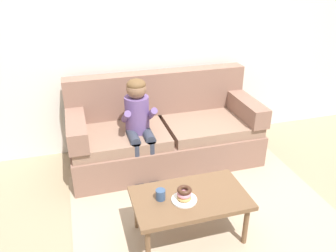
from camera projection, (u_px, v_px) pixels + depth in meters
The scene contains 12 objects.
ground at pixel (197, 200), 3.46m from camera, with size 10.00×10.00×0.00m, color #9E896B.
wall_back at pixel (160, 34), 4.04m from camera, with size 8.00×0.10×2.80m, color silver.
area_rug at pixel (206, 216), 3.24m from camera, with size 2.47×2.02×0.01m, color tan.
couch at pixel (164, 133), 4.01m from camera, with size 2.16×0.90×1.02m.
coffee_table at pixel (190, 201), 2.85m from camera, with size 0.96×0.56×0.43m.
person_child at pixel (139, 120), 3.60m from camera, with size 0.34×0.58×1.10m.
plate at pixel (184, 200), 2.78m from camera, with size 0.21×0.21×0.01m, color white.
donut at pixel (184, 197), 2.77m from camera, with size 0.12×0.12×0.04m, color tan.
donut_second at pixel (184, 194), 2.75m from camera, with size 0.12×0.12×0.04m, color pink.
donut_third at pixel (184, 190), 2.74m from camera, with size 0.12×0.12×0.04m, color #422619.
mug at pixel (161, 195), 2.78m from camera, with size 0.08×0.08×0.09m, color #334C72.
toy_controller at pixel (223, 189), 3.58m from camera, with size 0.23×0.09×0.05m.
Camera 1 is at (-1.06, -2.57, 2.21)m, focal length 36.39 mm.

